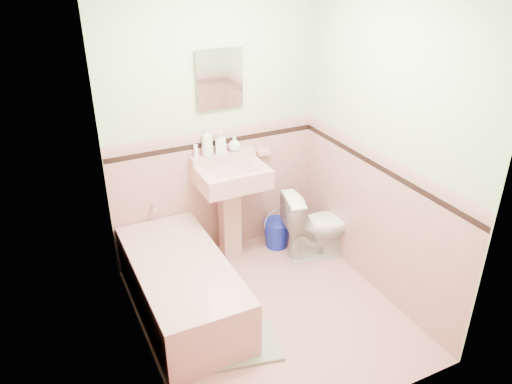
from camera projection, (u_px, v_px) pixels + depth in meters
name	position (u px, v px, depth m)	size (l,w,h in m)	color
floor	(269.00, 312.00, 4.13)	(2.20, 2.20, 0.00)	tan
wall_back	(214.00, 129.00, 4.45)	(2.50, 2.50, 0.00)	#F5EAC8
wall_front	(366.00, 252.00, 2.68)	(2.50, 2.50, 0.00)	#F5EAC8
wall_left	(132.00, 204.00, 3.17)	(2.50, 2.50, 0.00)	#F5EAC8
wall_right	(383.00, 152.00, 3.95)	(2.50, 2.50, 0.00)	#F5EAC8
wainscot_back	(217.00, 194.00, 4.73)	(2.00, 2.00, 0.00)	#D0928C
wainscot_front	(354.00, 342.00, 2.98)	(2.00, 2.00, 0.00)	#D0928C
wainscot_left	(145.00, 286.00, 3.47)	(2.20, 2.20, 0.00)	#D0928C
wainscot_right	(373.00, 223.00, 4.24)	(2.20, 2.20, 0.00)	#D0928C
accent_back	(216.00, 143.00, 4.49)	(2.00, 2.00, 0.00)	black
accent_front	(361.00, 270.00, 2.75)	(2.00, 2.00, 0.00)	black
accent_left	(137.00, 221.00, 3.24)	(2.20, 2.20, 0.00)	black
accent_right	(379.00, 167.00, 4.01)	(2.20, 2.20, 0.00)	black
cap_back	(215.00, 132.00, 4.44)	(2.00, 2.00, 0.00)	tan
cap_front	(363.00, 255.00, 2.71)	(2.00, 2.00, 0.00)	tan
cap_left	(136.00, 208.00, 3.19)	(2.20, 2.20, 0.00)	tan
cap_right	(380.00, 156.00, 3.96)	(2.20, 2.20, 0.00)	tan
bathtub	(182.00, 288.00, 4.04)	(0.70, 1.50, 0.45)	tan
tub_faucet	(153.00, 207.00, 4.44)	(0.04, 0.04, 0.12)	silver
sink	(232.00, 214.00, 4.62)	(0.61, 0.50, 0.96)	tan
sink_faucet	(225.00, 162.00, 4.52)	(0.02, 0.02, 0.10)	silver
medicine_cabinet	(219.00, 79.00, 4.24)	(0.40, 0.04, 0.50)	white
soap_dish	(263.00, 152.00, 4.73)	(0.13, 0.07, 0.04)	tan
soap_bottle_left	(207.00, 141.00, 4.40)	(0.11, 0.11, 0.27)	#B2B2B2
soap_bottle_mid	(221.00, 143.00, 4.46)	(0.09, 0.09, 0.20)	#B2B2B2
soap_bottle_right	(234.00, 143.00, 4.53)	(0.11, 0.11, 0.14)	#B2B2B2
tube	(196.00, 151.00, 4.39)	(0.04, 0.04, 0.12)	white
toilet	(318.00, 225.00, 4.73)	(0.37, 0.66, 0.67)	white
bucket	(277.00, 233.00, 4.97)	(0.28, 0.28, 0.28)	#1220A0
bath_mat	(236.00, 346.00, 3.76)	(0.66, 0.44, 0.03)	gray
shoe	(246.00, 341.00, 3.75)	(0.14, 0.06, 0.05)	#BF1E59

